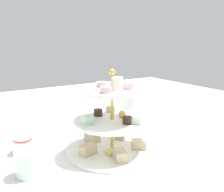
# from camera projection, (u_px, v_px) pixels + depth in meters

# --- Properties ---
(ground_plane) EXTENTS (2.40, 2.40, 0.00)m
(ground_plane) POSITION_uv_depth(u_px,v_px,m) (112.00, 151.00, 0.82)
(ground_plane) COLOR silver
(tiered_serving_stand) EXTENTS (0.30, 0.30, 0.27)m
(tiered_serving_stand) POSITION_uv_depth(u_px,v_px,m) (112.00, 128.00, 0.81)
(tiered_serving_stand) COLOR white
(tiered_serving_stand) RESTS_ON ground_plane
(water_glass_tall_right) EXTENTS (0.07, 0.07, 0.13)m
(water_glass_tall_right) POSITION_uv_depth(u_px,v_px,m) (130.00, 109.00, 1.07)
(water_glass_tall_right) COLOR silver
(water_glass_tall_right) RESTS_ON ground_plane
(water_glass_short_left) EXTENTS (0.06, 0.06, 0.07)m
(water_glass_short_left) POSITION_uv_depth(u_px,v_px,m) (27.00, 163.00, 0.67)
(water_glass_short_left) COLOR silver
(water_glass_short_left) RESTS_ON ground_plane
(teacup_with_saucer) EXTENTS (0.09, 0.09, 0.05)m
(teacup_with_saucer) POSITION_uv_depth(u_px,v_px,m) (23.00, 146.00, 0.81)
(teacup_with_saucer) COLOR white
(teacup_with_saucer) RESTS_ON ground_plane
(butter_knife_left) EXTENTS (0.16, 0.09, 0.00)m
(butter_knife_left) POSITION_uv_depth(u_px,v_px,m) (214.00, 155.00, 0.79)
(butter_knife_left) COLOR silver
(butter_knife_left) RESTS_ON ground_plane
(butter_knife_right) EXTENTS (0.09, 0.16, 0.00)m
(butter_knife_right) POSITION_uv_depth(u_px,v_px,m) (55.00, 127.00, 1.04)
(butter_knife_right) COLOR silver
(butter_knife_right) RESTS_ON ground_plane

